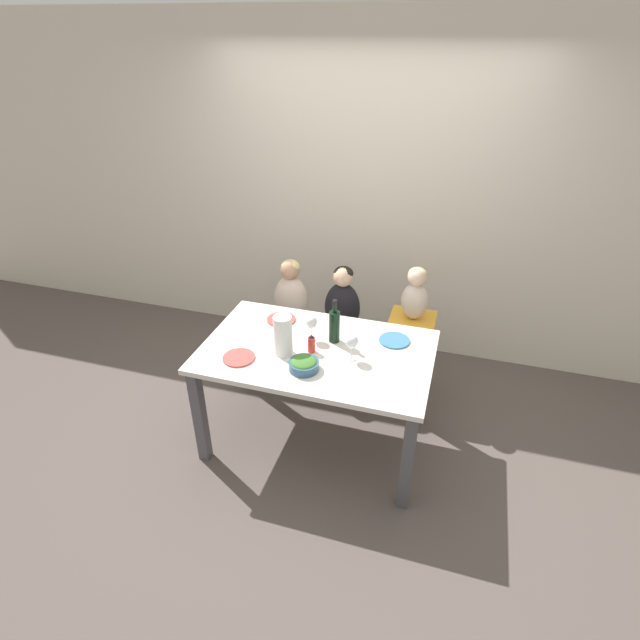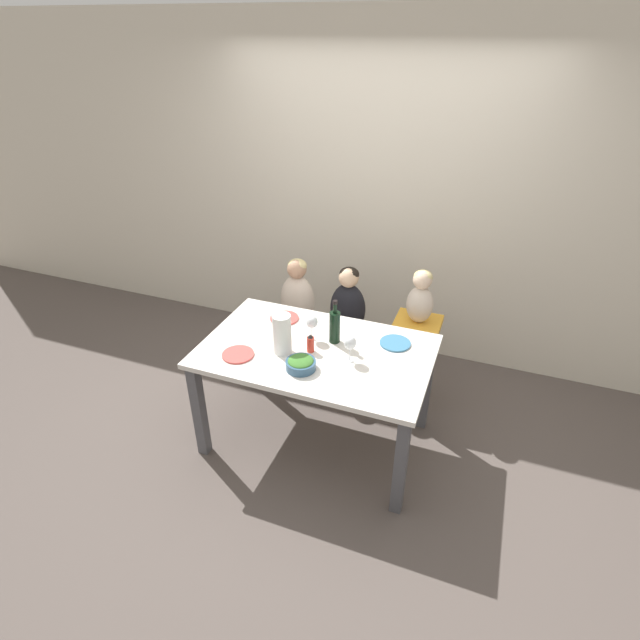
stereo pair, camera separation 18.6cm
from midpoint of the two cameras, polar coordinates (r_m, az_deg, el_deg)
The scene contains 18 objects.
ground_plane at distance 3.70m, azimuth -1.80°, elevation -13.26°, with size 14.00×14.00×0.00m, color #564C47.
wall_back at distance 4.19m, azimuth 4.19°, elevation 13.80°, with size 10.00×0.06×2.70m.
dining_table at distance 3.27m, azimuth -1.99°, elevation -4.93°, with size 1.48×0.92×0.77m.
chair_far_left at distance 4.10m, azimuth -4.50°, elevation -1.26°, with size 0.40×0.40×0.48m.
chair_far_center at distance 3.99m, azimuth 1.13°, elevation -2.19°, with size 0.40×0.40×0.48m.
chair_right_highchair at distance 3.83m, azimuth 8.97°, elevation -1.77°, with size 0.34×0.34×0.68m.
person_child_left at distance 3.93m, azimuth -4.70°, elevation 2.96°, with size 0.28×0.19×0.55m.
person_child_center at distance 3.81m, azimuth 1.19°, elevation 2.12°, with size 0.28×0.19×0.55m.
person_baby_right at distance 3.64m, azimuth 9.43°, elevation 3.11°, with size 0.19×0.14×0.41m.
wine_bottle at distance 3.23m, azimuth 0.01°, elevation -0.65°, with size 0.07×0.07×0.30m.
paper_towel_roll at distance 3.11m, azimuth -5.95°, elevation -1.81°, with size 0.12×0.12×0.27m.
wine_glass_near at distance 3.05m, azimuth 1.93°, elevation -2.57°, with size 0.08×0.08×0.18m.
wine_glass_far at distance 3.25m, azimuth -2.65°, elevation -0.34°, with size 0.08×0.08×0.18m.
salad_bowl_large at distance 3.02m, azimuth -3.63°, elevation -5.10°, with size 0.18×0.18×0.08m.
dinner_plate_front_left at distance 3.18m, azimuth -10.92°, elevation -4.28°, with size 0.20×0.20×0.01m.
dinner_plate_back_left at distance 3.53m, azimuth -5.95°, elevation 0.03°, with size 0.20×0.20×0.01m.
dinner_plate_back_right at distance 3.31m, azimuth 6.92°, elevation -2.35°, with size 0.20×0.20×0.01m.
condiment_bottle_hot_sauce at distance 3.16m, azimuth -2.67°, elevation -2.75°, with size 0.05×0.05×0.13m.
Camera 1 is at (0.80, -2.54, 2.57)m, focal length 28.00 mm.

